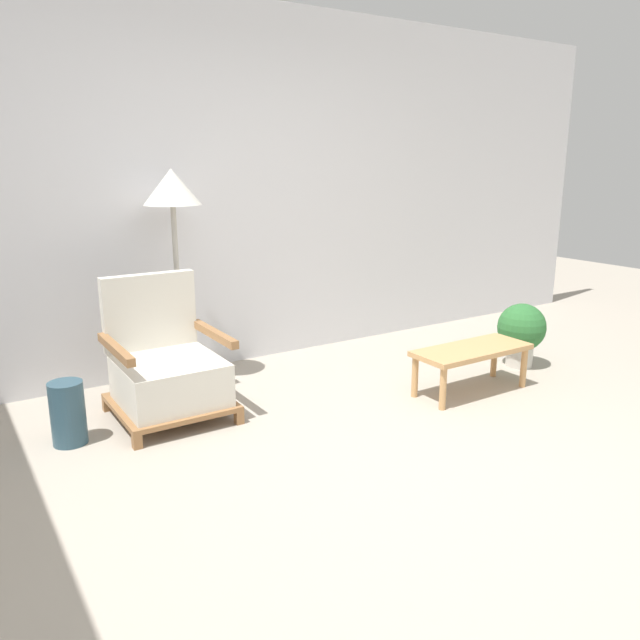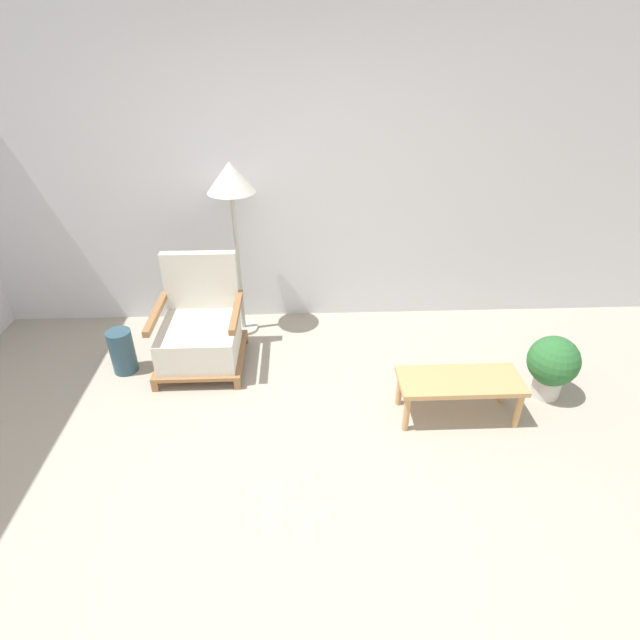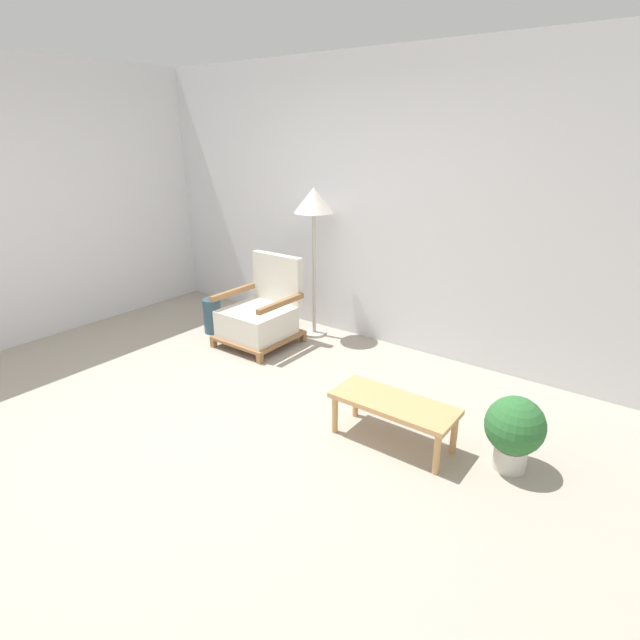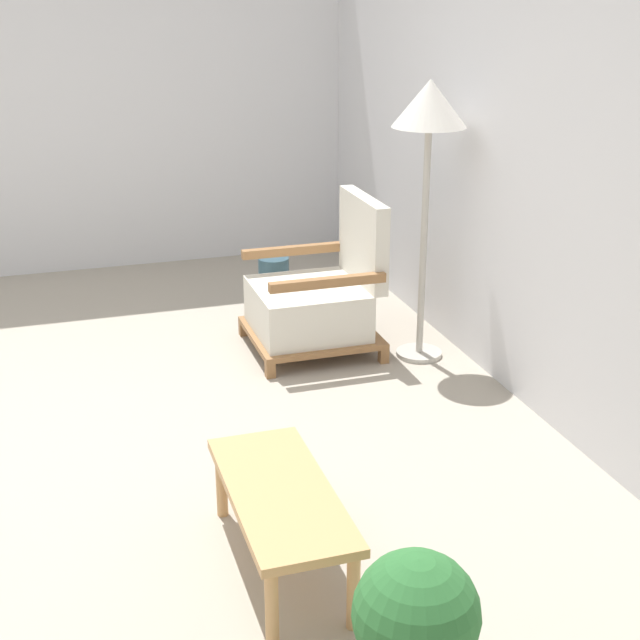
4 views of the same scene
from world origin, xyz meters
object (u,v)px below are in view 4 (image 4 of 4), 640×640
object	(u,v)px
potted_plant	(416,622)
vase	(274,286)
floor_lamp	(429,121)
armchair	(317,298)
coffee_table	(280,500)

from	to	relation	value
potted_plant	vase	bearing A→B (deg)	172.19
potted_plant	floor_lamp	bearing A→B (deg)	156.03
vase	armchair	bearing A→B (deg)	8.55
vase	potted_plant	bearing A→B (deg)	-7.81
armchair	potted_plant	bearing A→B (deg)	-11.52
armchair	vase	size ratio (longest dim) A/B	2.36
vase	coffee_table	bearing A→B (deg)	-14.30
coffee_table	potted_plant	bearing A→B (deg)	14.74
floor_lamp	coffee_table	bearing A→B (deg)	-37.53
armchair	vase	bearing A→B (deg)	-171.45
coffee_table	potted_plant	size ratio (longest dim) A/B	1.71
vase	floor_lamp	bearing A→B (deg)	33.93
floor_lamp	vase	world-z (taller)	floor_lamp
floor_lamp	vase	xyz separation A→B (m)	(-0.90, -0.60, -1.12)
armchair	floor_lamp	xyz separation A→B (m)	(0.28, 0.51, 1.00)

